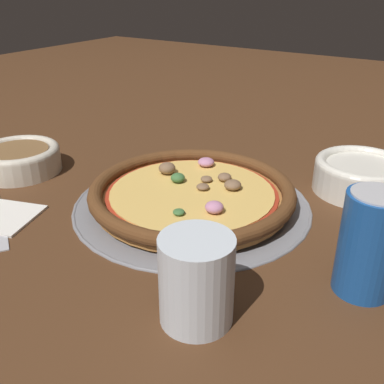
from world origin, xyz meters
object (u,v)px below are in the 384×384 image
bowl_far (19,158)px  beverage_can (369,244)px  pizza_tray (192,203)px  drinking_cup (196,280)px  pizza (192,192)px  bowl_near (361,174)px

bowl_far → beverage_can: 0.62m
pizza_tray → drinking_cup: bearing=124.2°
pizza → bowl_near: bearing=-136.5°
bowl_near → pizza_tray: bearing=43.6°
pizza_tray → bowl_near: (-0.21, -0.20, 0.03)m
pizza_tray → pizza: size_ratio=1.16×
drinking_cup → beverage_can: bearing=-132.6°
pizza_tray → bowl_near: bearing=-136.4°
bowl_far → drinking_cup: drinking_cup is taller
bowl_far → beverage_can: size_ratio=1.20×
bowl_near → beverage_can: 0.28m
pizza_tray → pizza: 0.02m
pizza_tray → bowl_far: (0.34, 0.06, 0.02)m
pizza → drinking_cup: bearing=124.1°
pizza → drinking_cup: size_ratio=3.27×
bowl_far → drinking_cup: bearing=162.6°
bowl_far → pizza: bearing=-169.6°
pizza → drinking_cup: (-0.14, 0.21, 0.03)m
pizza → bowl_near: bowl_near is taller
pizza → bowl_far: size_ratio=2.16×
bowl_near → drinking_cup: size_ratio=1.55×
drinking_cup → bowl_near: bearing=-98.6°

